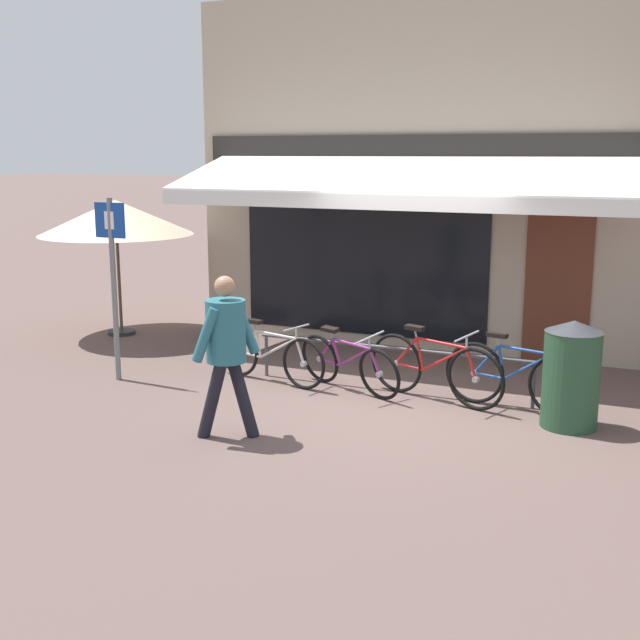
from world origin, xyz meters
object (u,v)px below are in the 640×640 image
Objects in this scene: parking_sign at (113,270)px; cafe_parasol at (116,218)px; bicycle_silver at (270,355)px; bicycle_purple at (348,364)px; litter_bin at (571,374)px; bicycle_blue at (516,377)px; pedestrian_adult at (226,341)px; bicycle_red at (434,369)px.

cafe_parasol is (-1.63, 2.20, 0.45)m from parking_sign.
bicycle_silver is 1.06× the size of bicycle_purple.
bicycle_blue is at bearing 151.67° from litter_bin.
litter_bin is at bearing -13.55° from cafe_parasol.
bicycle_purple is 0.93× the size of pedestrian_adult.
pedestrian_adult is (-2.57, -2.08, 0.63)m from bicycle_blue.
parking_sign is (-1.86, -0.69, 1.09)m from bicycle_silver.
bicycle_blue is (0.94, 0.04, -0.01)m from bicycle_red.
bicycle_red is 2.68m from pedestrian_adult.
bicycle_purple reaches higher than bicycle_silver.
bicycle_purple is 2.03m from bicycle_blue.
litter_bin is 0.48× the size of cafe_parasol.
pedestrian_adult is at bearing -82.38° from bicycle_purple.
bicycle_purple is (1.06, 0.03, -0.01)m from bicycle_silver.
pedestrian_adult reaches higher than bicycle_silver.
litter_bin is 5.67m from parking_sign.
bicycle_purple is at bearing 75.30° from pedestrian_adult.
cafe_parasol reaches higher than bicycle_purple.
pedestrian_adult is (-0.54, -2.00, 0.67)m from bicycle_purple.
bicycle_red reaches higher than bicycle_blue.
parking_sign is at bearing -175.31° from litter_bin.
litter_bin is at bearing 17.00° from bicycle_purple.
parking_sign is (-2.39, 1.28, 0.42)m from pedestrian_adult.
cafe_parasol is at bearing 139.40° from pedestrian_adult.
bicycle_blue is (2.03, 0.08, 0.04)m from bicycle_purple.
bicycle_silver is 0.95× the size of bicycle_red.
bicycle_red is 0.95m from bicycle_blue.
pedestrian_adult is at bearing -111.59° from bicycle_red.
bicycle_purple is 3.21m from parking_sign.
pedestrian_adult is 5.38m from cafe_parasol.
bicycle_red is (1.08, 0.04, 0.05)m from bicycle_purple.
cafe_parasol is at bearing 166.45° from litter_bin.
cafe_parasol reaches higher than bicycle_silver.
parking_sign is (-4.95, -0.80, 1.05)m from bicycle_blue.
parking_sign is at bearing 152.11° from pedestrian_adult.
bicycle_blue is 1.01× the size of pedestrian_adult.
bicycle_red is at bearing -167.27° from bicycle_blue.
litter_bin is at bearing 4.69° from parking_sign.
pedestrian_adult reaches higher than bicycle_red.
cafe_parasol is (-7.21, 1.74, 1.30)m from litter_bin.
pedestrian_adult is 0.73× the size of parking_sign.
pedestrian_adult reaches higher than bicycle_purple.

